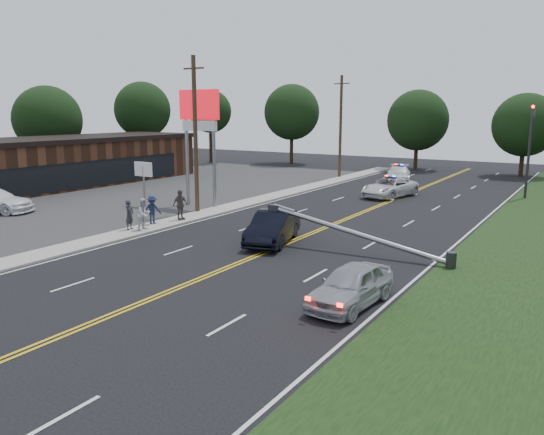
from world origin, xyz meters
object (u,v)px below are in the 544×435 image
Objects in this scene: fallen_streetlight at (365,236)px; small_sign at (143,173)px; traffic_signal at (530,143)px; bystander_c at (152,210)px; emergency_b at (398,174)px; bystander_b at (144,214)px; utility_pole_mid at (195,135)px; emergency_a at (390,187)px; crashed_sedan at (273,227)px; utility_pole_far at (341,127)px; bystander_d at (180,205)px; bystander_a at (129,215)px; pylon_sign at (199,120)px; waiting_sedan at (351,285)px.

small_sign is at bearing 167.60° from fallen_streetlight.
traffic_signal reaches higher than bystander_c.
bystander_b reaches higher than emergency_b.
utility_pole_mid is 6.16m from bystander_c.
small_sign is 28.72m from traffic_signal.
emergency_a is at bearing -151.20° from traffic_signal.
emergency_a is (-9.04, -4.97, -3.46)m from traffic_signal.
small_sign reaches higher than crashed_sedan.
traffic_signal reaches higher than crashed_sedan.
small_sign is 0.33× the size of fallen_streetlight.
utility_pole_far reaches higher than small_sign.
bystander_d is (0.57, 1.76, 0.09)m from bystander_c.
small_sign is 0.44× the size of traffic_signal.
traffic_signal is 25.12m from utility_pole_mid.
bystander_b reaches higher than emergency_a.
utility_pole_far is at bearing 167.11° from traffic_signal.
fallen_streetlight is 5.68× the size of bystander_a.
bystander_d reaches higher than crashed_sedan.
utility_pole_mid reaches higher than fallen_streetlight.
bystander_b is 1.06× the size of bystander_c.
crashed_sedan is (9.82, -6.27, -5.19)m from pylon_sign.
pylon_sign is 8.45m from bystander_c.
crashed_sedan is 2.95× the size of bystander_c.
pylon_sign is 4.86× the size of bystander_a.
crashed_sedan is at bearing 142.60° from waiting_sedan.
bystander_a is at bearing -100.50° from emergency_a.
bystander_c is (0.44, -26.55, -4.13)m from utility_pole_far.
utility_pole_far reaches higher than pylon_sign.
crashed_sedan is 0.93× the size of emergency_b.
utility_pole_far is 6.07× the size of bystander_a.
emergency_b is 3.20× the size of bystander_a.
pylon_sign is 1.63× the size of crashed_sedan.
bystander_c is at bearing 162.66° from waiting_sedan.
traffic_signal reaches higher than bystander_b.
emergency_a is at bearing -21.91° from bystander_b.
traffic_signal is at bearing -17.13° from bystander_c.
traffic_signal is 22.62m from fallen_streetlight.
utility_pole_mid is (-13.39, 4.00, 4.17)m from fallen_streetlight.
emergency_b is 25.39m from bystander_d.
bystander_b is at bearing -124.34° from traffic_signal.
fallen_streetlight is 14.58m from utility_pole_mid.
pylon_sign reaches higher than emergency_a.
utility_pole_far is at bearing 145.36° from emergency_a.
emergency_a is 2.90× the size of bystander_d.
crashed_sedan is (13.32, -4.27, -1.53)m from small_sign.
traffic_signal is 4.25× the size of bystander_c.
bystander_a is at bearing -89.12° from utility_pole_far.
traffic_signal is at bearing -48.18° from bystander_a.
emergency_a is 20.31m from bystander_b.
utility_pole_far is 2.04× the size of crashed_sedan.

